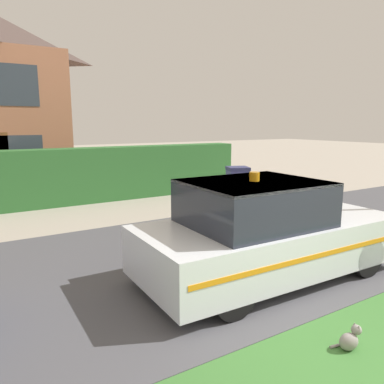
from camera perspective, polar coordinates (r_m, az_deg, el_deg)
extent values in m
plane|color=#A89E8E|center=(4.59, 25.82, -22.02)|extent=(80.00, 80.00, 0.00)
cube|color=#4C4C51|center=(6.88, 0.01, -9.76)|extent=(28.00, 5.38, 0.01)
cube|color=#2D662D|center=(12.07, -12.14, 2.79)|extent=(8.84, 0.79, 1.65)
cylinder|color=black|center=(6.54, 24.95, -8.90)|extent=(0.63, 0.21, 0.63)
cylinder|color=black|center=(7.49, 14.94, -5.86)|extent=(0.63, 0.21, 0.63)
cylinder|color=black|center=(4.76, 6.21, -15.22)|extent=(0.63, 0.21, 0.63)
cylinder|color=black|center=(6.00, -2.98, -9.61)|extent=(0.63, 0.21, 0.63)
cube|color=silver|center=(6.02, 11.69, -7.58)|extent=(4.20, 1.86, 0.72)
cube|color=#232833|center=(5.63, 9.37, -1.59)|extent=(1.96, 1.64, 0.65)
cube|color=silver|center=(5.58, 9.46, 1.45)|extent=(1.96, 1.64, 0.04)
cube|color=orange|center=(5.41, 18.15, -9.37)|extent=(3.96, 0.08, 0.07)
cube|color=orange|center=(6.67, 6.52, -5.18)|extent=(3.96, 0.08, 0.07)
cylinder|color=orange|center=(5.56, 9.49, 2.34)|extent=(0.15, 0.15, 0.13)
ellipsoid|color=gray|center=(4.60, 22.76, -20.28)|extent=(0.25, 0.19, 0.19)
ellipsoid|color=beige|center=(4.66, 23.54, -20.13)|extent=(0.08, 0.09, 0.10)
sphere|color=gray|center=(4.60, 23.77, -18.67)|extent=(0.11, 0.11, 0.11)
cone|color=gray|center=(4.56, 24.09, -18.30)|extent=(0.04, 0.04, 0.05)
cone|color=gray|center=(4.60, 23.54, -18.01)|extent=(0.04, 0.04, 0.05)
cylinder|color=gray|center=(4.64, 21.19, -20.99)|extent=(0.18, 0.07, 0.03)
cube|color=#333D47|center=(13.46, -24.64, 5.10)|extent=(1.40, 0.02, 1.30)
cube|color=#333D47|center=(13.48, -25.38, 14.53)|extent=(1.40, 0.02, 1.30)
cube|color=#474C8C|center=(11.25, 6.94, 0.76)|extent=(0.75, 0.72, 1.01)
cube|color=navy|center=(11.17, 7.00, 3.57)|extent=(0.78, 0.76, 0.10)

